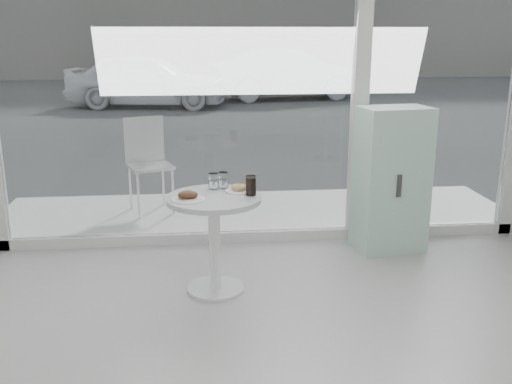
{
  "coord_description": "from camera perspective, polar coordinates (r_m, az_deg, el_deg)",
  "views": [
    {
      "loc": [
        -0.59,
        -2.22,
        1.94
      ],
      "look_at": [
        -0.2,
        1.7,
        0.85
      ],
      "focal_mm": 40.0,
      "sensor_mm": 36.0,
      "label": 1
    }
  ],
  "objects": [
    {
      "name": "street",
      "position": [
        18.33,
        -3.82,
        9.39
      ],
      "size": [
        40.0,
        24.0,
        0.0
      ],
      "primitive_type": "cube",
      "color": "#353535",
      "rests_on": "ground"
    },
    {
      "name": "water_tumbler_b",
      "position": [
        4.49,
        -3.3,
        1.1
      ],
      "size": [
        0.08,
        0.08,
        0.13
      ],
      "color": "white",
      "rests_on": "main_table"
    },
    {
      "name": "cola_glass",
      "position": [
        4.28,
        -0.52,
        0.61
      ],
      "size": [
        0.08,
        0.08,
        0.15
      ],
      "color": "white",
      "rests_on": "main_table"
    },
    {
      "name": "patio_chair",
      "position": [
        6.36,
        -10.75,
        3.33
      ],
      "size": [
        0.56,
        0.56,
        1.02
      ],
      "rotation": [
        0.0,
        0.0,
        0.34
      ],
      "color": "white",
      "rests_on": "patio_deck"
    },
    {
      "name": "mint_cabinet",
      "position": [
        5.34,
        13.37,
        1.19
      ],
      "size": [
        0.66,
        0.49,
        1.32
      ],
      "rotation": [
        0.0,
        0.0,
        0.15
      ],
      "color": "#97C0AF",
      "rests_on": "ground"
    },
    {
      "name": "room_shell",
      "position": [
        1.75,
        14.32,
        13.87
      ],
      "size": [
        6.0,
        6.0,
        6.0
      ],
      "color": "white",
      "rests_on": "ground"
    },
    {
      "name": "car_white",
      "position": [
        16.13,
        -10.82,
        10.95
      ],
      "size": [
        4.54,
        2.41,
        1.47
      ],
      "primitive_type": "imported",
      "rotation": [
        0.0,
        0.0,
        1.41
      ],
      "color": "white",
      "rests_on": "street"
    },
    {
      "name": "storefront",
      "position": [
        5.26,
        1.62,
        12.99
      ],
      "size": [
        5.0,
        0.14,
        3.0
      ],
      "color": "silver",
      "rests_on": "ground"
    },
    {
      "name": "patio_deck",
      "position": [
        6.34,
        -0.06,
        -2.09
      ],
      "size": [
        5.6,
        1.6,
        0.05
      ],
      "primitive_type": "cube",
      "color": "silver",
      "rests_on": "ground"
    },
    {
      "name": "plate_fritter",
      "position": [
        4.19,
        -6.77,
        -0.45
      ],
      "size": [
        0.25,
        0.25,
        0.07
      ],
      "color": "white",
      "rests_on": "main_table"
    },
    {
      "name": "main_table",
      "position": [
        4.35,
        -4.2,
        -3.21
      ],
      "size": [
        0.72,
        0.72,
        0.77
      ],
      "color": "white",
      "rests_on": "ground"
    },
    {
      "name": "car_silver",
      "position": [
        17.78,
        3.17,
        11.68
      ],
      "size": [
        4.82,
        2.27,
        1.53
      ],
      "primitive_type": "imported",
      "rotation": [
        0.0,
        0.0,
        1.71
      ],
      "color": "#B2B5BA",
      "rests_on": "street"
    },
    {
      "name": "water_tumbler_a",
      "position": [
        4.47,
        -4.28,
        0.99
      ],
      "size": [
        0.08,
        0.08,
        0.13
      ],
      "color": "white",
      "rests_on": "main_table"
    },
    {
      "name": "plate_donut",
      "position": [
        4.39,
        -1.72,
        0.29
      ],
      "size": [
        0.21,
        0.21,
        0.05
      ],
      "color": "white",
      "rests_on": "main_table"
    }
  ]
}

